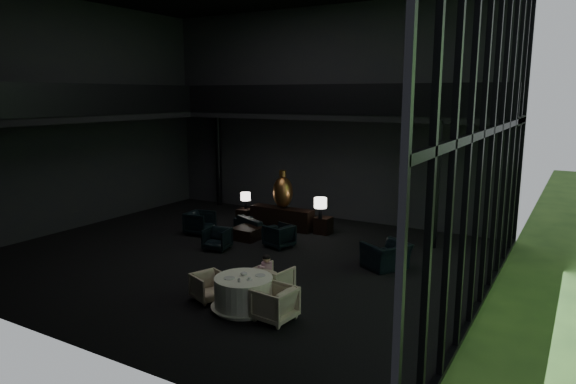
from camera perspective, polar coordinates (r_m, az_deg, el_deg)
The scene contains 34 objects.
floor at distance 15.44m, azimuth -5.96°, elevation -7.22°, with size 14.00×12.00×0.02m, color black.
wall_back at distance 19.85m, azimuth 4.23°, elevation 8.57°, with size 14.00×0.04×8.00m, color black.
wall_front at distance 10.53m, azimuth -26.20°, elevation 5.56°, with size 14.00×0.04×8.00m, color black.
wall_left at distance 19.70m, azimuth -23.00°, elevation 7.74°, with size 0.04×12.00×8.00m, color black.
curtain_wall at distance 11.95m, azimuth 21.76°, elevation 6.39°, with size 0.20×12.00×8.00m, color black, non-canonical shape.
mezzanine_left at distance 18.91m, azimuth -21.16°, elevation 7.77°, with size 2.00×12.00×0.25m, color black.
mezzanine_back at distance 18.51m, azimuth 5.65°, elevation 8.39°, with size 12.00×2.00×0.25m, color black.
railing_left at distance 18.12m, azimuth -19.29°, elevation 9.69°, with size 0.06×12.00×1.00m, color black.
railing_back at distance 17.60m, azimuth 4.30°, elevation 10.24°, with size 12.00×0.06×1.00m, color black.
column_nw at distance 22.43m, azimuth -7.74°, elevation 3.62°, with size 0.24×0.24×4.00m, color black.
column_ne at distance 16.51m, azimuth 16.09°, elevation 0.74°, with size 0.24×0.24×4.00m, color black.
console at distance 18.48m, azimuth -0.68°, elevation -2.91°, with size 2.39×0.54×0.76m, color black.
bronze_urn at distance 18.34m, azimuth -0.58°, elevation 0.04°, with size 0.72×0.72×1.35m.
side_table_left at distance 19.32m, azimuth -4.83°, elevation -2.68°, with size 0.49×0.49×0.54m, color black.
table_lamp_left at distance 19.23m, azimuth -4.74°, elevation -0.57°, with size 0.37×0.37×0.62m.
side_table_right at distance 17.87m, azimuth 3.94°, elevation -3.72°, with size 0.53×0.53×0.58m, color black.
table_lamp_right at distance 17.47m, azimuth 3.62°, elevation -1.31°, with size 0.44×0.44×0.73m.
sofa at distance 18.04m, azimuth -3.64°, elevation -3.48°, with size 1.63×0.48×0.64m, color black.
lounge_armchair_west at distance 17.98m, azimuth -9.77°, elevation -3.12°, with size 0.94×0.88×0.97m, color black.
lounge_armchair_east at distance 16.25m, azimuth -1.00°, elevation -4.72°, with size 0.80×0.75×0.83m, color black.
lounge_armchair_south at distance 16.13m, azimuth -7.88°, elevation -5.11°, with size 0.72×0.67×0.74m, color black.
window_armchair at distance 14.51m, azimuth 10.88°, elevation -6.38°, with size 1.20×0.78×1.05m, color black.
coffee_table at distance 17.25m, azimuth -4.54°, elevation -4.58°, with size 0.88×0.88×0.39m, color black.
dining_table at distance 11.78m, azimuth -4.95°, elevation -11.35°, with size 1.49×1.49×0.75m.
dining_chair_north at distance 12.54m, azimuth -1.55°, elevation -9.58°, with size 0.77×0.72×0.79m, color #B9AD8D.
dining_chair_east at distance 11.17m, azimuth -1.51°, elevation -11.99°, with size 0.84×0.79×0.87m, color tan.
dining_chair_west at distance 12.36m, azimuth -8.76°, elevation -10.33°, with size 0.65×0.61×0.67m, color tan.
child at distance 12.39m, azimuth -2.40°, elevation -8.23°, with size 0.26×0.26×0.55m.
plate_a at distance 11.59m, azimuth -6.54°, elevation -9.48°, with size 0.25×0.25×0.02m, color white.
plate_b at distance 11.70m, azimuth -3.10°, elevation -9.23°, with size 0.23×0.23×0.02m, color white.
saucer at distance 11.46m, azimuth -4.31°, elevation -9.70°, with size 0.13×0.13×0.01m, color white.
coffee_cup at distance 11.45m, azimuth -4.33°, elevation -9.52°, with size 0.07×0.07×0.05m, color white.
cereal_bowl at distance 11.73m, azimuth -4.92°, elevation -9.04°, with size 0.16×0.16×0.08m, color white.
cream_pot at distance 11.36m, azimuth -5.48°, elevation -9.74°, with size 0.06×0.06×0.07m, color #99999E.
Camera 1 is at (8.77, -11.79, 4.76)m, focal length 32.00 mm.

